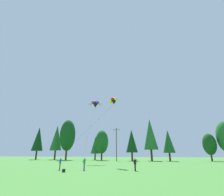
# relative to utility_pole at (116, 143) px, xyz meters

# --- Properties ---
(treeline_tree_a) EXTENTS (4.36, 4.36, 12.54)m
(treeline_tree_a) POSITION_rel_utility_pole_xyz_m (-33.98, 7.81, 2.59)
(treeline_tree_a) COLOR #472D19
(treeline_tree_a) RESTS_ON ground_plane
(treeline_tree_b) EXTENTS (4.49, 4.49, 13.15)m
(treeline_tree_b) POSITION_rel_utility_pole_xyz_m (-26.38, 8.82, 2.97)
(treeline_tree_b) COLOR #472D19
(treeline_tree_b) RESTS_ON ground_plane
(treeline_tree_c) EXTENTS (5.74, 5.74, 14.58)m
(treeline_tree_c) POSITION_rel_utility_pole_xyz_m (-20.14, 6.01, 3.56)
(treeline_tree_c) COLOR #472D19
(treeline_tree_c) RESTS_ON ground_plane
(treeline_tree_d) EXTENTS (3.47, 3.47, 8.51)m
(treeline_tree_d) POSITION_rel_utility_pole_xyz_m (-10.13, 9.37, 0.06)
(treeline_tree_d) COLOR #472D19
(treeline_tree_d) RESTS_ON ground_plane
(treeline_tree_e) EXTENTS (4.57, 4.57, 10.25)m
(treeline_tree_e) POSITION_rel_utility_pole_xyz_m (-6.69, 6.31, 0.93)
(treeline_tree_e) COLOR #472D19
(treeline_tree_e) RESTS_ON ground_plane
(treeline_tree_f) EXTENTS (3.77, 3.77, 9.86)m
(treeline_tree_f) POSITION_rel_utility_pole_xyz_m (4.25, 4.08, 0.91)
(treeline_tree_f) COLOR #472D19
(treeline_tree_f) RESTS_ON ground_plane
(treeline_tree_g) EXTENTS (4.52, 4.52, 13.27)m
(treeline_tree_g) POSITION_rel_utility_pole_xyz_m (10.37, 4.79, 3.05)
(treeline_tree_g) COLOR #472D19
(treeline_tree_g) RESTS_ON ground_plane
(treeline_tree_h) EXTENTS (3.67, 3.67, 9.39)m
(treeline_tree_h) POSITION_rel_utility_pole_xyz_m (15.82, 4.39, 0.61)
(treeline_tree_h) COLOR #472D19
(treeline_tree_h) RESTS_ON ground_plane
(treeline_tree_i) EXTENTS (4.04, 4.04, 8.30)m
(treeline_tree_i) POSITION_rel_utility_pole_xyz_m (28.27, 7.42, -0.25)
(treeline_tree_i) COLOR #472D19
(treeline_tree_i) RESTS_ON ground_plane
(utility_pole) EXTENTS (2.20, 0.26, 10.01)m
(utility_pole) POSITION_rel_utility_pole_xyz_m (0.00, 0.00, 0.00)
(utility_pole) COLOR brown
(utility_pole) RESTS_ON ground_plane
(kite_flyer_near) EXTENTS (0.74, 0.75, 1.69)m
(kite_flyer_near) POSITION_rel_utility_pole_xyz_m (-1.70, -30.11, -4.27)
(kite_flyer_near) COLOR black
(kite_flyer_near) RESTS_ON ground_plane
(kite_flyer_mid) EXTENTS (0.62, 0.65, 1.69)m
(kite_flyer_mid) POSITION_rel_utility_pole_xyz_m (1.91, -29.88, -4.27)
(kite_flyer_mid) COLOR navy
(kite_flyer_mid) RESTS_ON ground_plane
(kite_flyer_far) EXTENTS (0.65, 0.68, 1.69)m
(kite_flyer_far) POSITION_rel_utility_pole_xyz_m (8.87, -28.91, -4.27)
(kite_flyer_far) COLOR black
(kite_flyer_far) RESTS_ON ground_plane
(parafoil_kite_high_red_yellow) EXTENTS (7.18, 11.41, 11.96)m
(parafoil_kite_high_red_yellow) POSITION_rel_utility_pole_xyz_m (3.88, -20.27, 7.50)
(parafoil_kite_high_red_yellow) COLOR red
(parafoil_kite_mid_purple) EXTENTS (6.76, 19.35, 14.35)m
(parafoil_kite_mid_purple) POSITION_rel_utility_pole_xyz_m (-3.23, -11.58, 9.69)
(parafoil_kite_mid_purple) COLOR purple
(backpack) EXTENTS (0.36, 0.39, 0.40)m
(backpack) POSITION_rel_utility_pole_xyz_m (0.39, -32.77, -5.07)
(backpack) COLOR black
(backpack) RESTS_ON ground_plane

